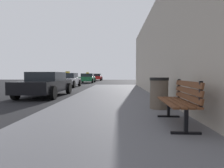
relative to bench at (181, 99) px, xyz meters
The scene contains 7 objects.
sidewalk 1.67m from the bench, 152.65° to the right, with size 4.00×32.00×0.15m, color #5B5B60.
bench is the anchor object (origin of this frame).
trash_bin 1.84m from the bench, 91.70° to the left, with size 0.55×0.55×0.91m.
car_black 8.16m from the bench, 128.34° to the left, with size 1.95×4.49×1.27m.
car_silver 15.20m from the bench, 112.76° to the left, with size 1.97×4.07×1.43m.
car_green 23.87m from the bench, 103.25° to the left, with size 1.99×4.11×1.43m.
car_red 33.13m from the bench, 99.16° to the left, with size 2.03×4.30×1.27m.
Camera 1 is at (4.15, -3.27, 1.15)m, focal length 32.01 mm.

